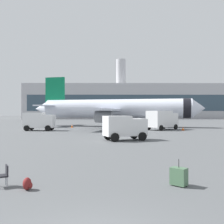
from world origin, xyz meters
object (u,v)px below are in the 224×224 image
(service_truck, at_px, (39,121))
(safety_cone_mid, at_px, (183,128))
(rolling_suitcase, at_px, (179,176))
(gate_chair, at_px, (3,174))
(fuel_truck, at_px, (162,119))
(airplane_at_gate, at_px, (115,109))
(safety_cone_near, at_px, (72,126))
(cargo_van, at_px, (124,127))
(traveller_backpack, at_px, (27,184))

(service_truck, xyz_separation_m, safety_cone_mid, (23.40, 0.46, -1.29))
(rolling_suitcase, xyz_separation_m, gate_chair, (-7.10, -0.07, 0.11))
(gate_chair, bearing_deg, service_truck, 102.73)
(rolling_suitcase, bearing_deg, fuel_truck, 80.02)
(rolling_suitcase, bearing_deg, airplane_at_gate, 92.53)
(safety_cone_near, height_order, rolling_suitcase, rolling_suitcase)
(airplane_at_gate, bearing_deg, safety_cone_near, -158.09)
(fuel_truck, bearing_deg, cargo_van, -113.76)
(service_truck, distance_m, safety_cone_mid, 23.44)
(safety_cone_near, height_order, traveller_backpack, safety_cone_near)
(safety_cone_mid, relative_size, gate_chair, 0.74)
(cargo_van, bearing_deg, safety_cone_near, 111.29)
(airplane_at_gate, xyz_separation_m, safety_cone_mid, (10.99, -10.98, -3.34))
(cargo_van, xyz_separation_m, rolling_suitcase, (1.31, -17.27, -1.06))
(fuel_truck, xyz_separation_m, safety_cone_near, (-16.12, 6.28, -1.44))
(service_truck, xyz_separation_m, safety_cone_near, (4.15, 8.11, -1.27))
(airplane_at_gate, height_order, rolling_suitcase, airplane_at_gate)
(rolling_suitcase, bearing_deg, cargo_van, 94.34)
(service_truck, height_order, traveller_backpack, service_truck)
(service_truck, bearing_deg, airplane_at_gate, 42.66)
(airplane_at_gate, height_order, fuel_truck, airplane_at_gate)
(safety_cone_mid, relative_size, traveller_backpack, 1.32)
(fuel_truck, bearing_deg, safety_cone_near, 158.73)
(service_truck, bearing_deg, safety_cone_mid, 1.12)
(service_truck, xyz_separation_m, gate_chair, (7.22, -31.98, -1.11))
(rolling_suitcase, relative_size, traveller_backpack, 2.29)
(rolling_suitcase, bearing_deg, traveller_backpack, -175.05)
(cargo_van, height_order, traveller_backpack, cargo_van)
(safety_cone_mid, distance_m, traveller_backpack, 36.17)
(safety_cone_mid, height_order, rolling_suitcase, rolling_suitcase)
(rolling_suitcase, bearing_deg, safety_cone_near, 104.27)
(rolling_suitcase, relative_size, gate_chair, 1.28)
(fuel_truck, bearing_deg, airplane_at_gate, 129.28)
(cargo_van, height_order, safety_cone_near, cargo_van)
(rolling_suitcase, distance_m, gate_chair, 7.10)
(safety_cone_near, xyz_separation_m, safety_cone_mid, (19.26, -7.65, -0.02))
(traveller_backpack, bearing_deg, gate_chair, 158.06)
(airplane_at_gate, distance_m, service_truck, 17.00)
(fuel_truck, distance_m, rolling_suitcase, 34.29)
(airplane_at_gate, bearing_deg, service_truck, -137.34)
(service_truck, xyz_separation_m, fuel_truck, (20.27, 1.84, 0.16))
(safety_cone_mid, height_order, traveller_backpack, safety_cone_mid)
(service_truck, height_order, rolling_suitcase, service_truck)
(fuel_truck, xyz_separation_m, rolling_suitcase, (-5.94, -33.75, -1.38))
(safety_cone_mid, bearing_deg, traveller_backpack, -114.62)
(airplane_at_gate, relative_size, fuel_truck, 5.90)
(safety_cone_near, relative_size, safety_cone_mid, 1.07)
(rolling_suitcase, xyz_separation_m, traveller_backpack, (-5.99, -0.52, -0.16))
(fuel_truck, height_order, gate_chair, fuel_truck)
(cargo_van, distance_m, gate_chair, 18.31)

